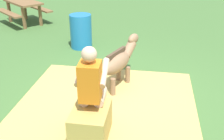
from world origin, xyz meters
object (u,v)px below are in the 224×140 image
object	(u,v)px
pony_standing	(119,61)
picnic_bench	(23,6)
hay_bale	(91,124)
person_seated	(92,86)
water_barrel	(81,31)

from	to	relation	value
pony_standing	picnic_bench	bearing A→B (deg)	43.77
hay_bale	pony_standing	bearing A→B (deg)	-5.92
pony_standing	person_seated	bearing A→B (deg)	173.18
hay_bale	picnic_bench	xyz separation A→B (m)	(5.39, 3.49, 0.34)
person_seated	picnic_bench	bearing A→B (deg)	33.69
person_seated	water_barrel	bearing A→B (deg)	17.63
water_barrel	person_seated	bearing A→B (deg)	-162.37
person_seated	picnic_bench	distance (m)	6.28
pony_standing	picnic_bench	size ratio (longest dim) A/B	0.65
water_barrel	picnic_bench	size ratio (longest dim) A/B	0.43
person_seated	hay_bale	bearing A→B (deg)	-178.07
hay_bale	picnic_bench	bearing A→B (deg)	32.93
pony_standing	picnic_bench	distance (m)	5.28
water_barrel	pony_standing	bearing A→B (deg)	-147.54
person_seated	pony_standing	world-z (taller)	person_seated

